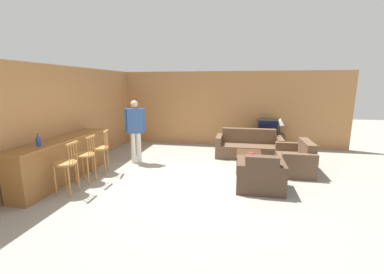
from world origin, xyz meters
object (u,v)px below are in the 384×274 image
at_px(bar_chair_mid, 85,158).
at_px(bottle, 38,140).
at_px(tv_unit, 267,141).
at_px(tv, 268,127).
at_px(coffee_table, 249,156).
at_px(person_by_window, 135,128).
at_px(bar_chair_far, 100,151).
at_px(armchair_near, 260,177).
at_px(loveseat_right, 296,160).
at_px(bar_chair_near, 67,166).
at_px(couch_far, 248,147).
at_px(table_lamp, 280,122).
at_px(book_on_table, 251,153).

bearing_deg(bar_chair_mid, bottle, -127.83).
xyz_separation_m(tv_unit, bottle, (-4.77, -4.56, 0.82)).
height_order(tv_unit, tv, tv).
height_order(coffee_table, person_by_window, person_by_window).
height_order(bar_chair_far, tv, bar_chair_far).
bearing_deg(person_by_window, armchair_near, -21.79).
relative_size(loveseat_right, person_by_window, 0.77).
xyz_separation_m(bar_chair_mid, armchair_near, (3.78, 0.28, -0.28)).
bearing_deg(bar_chair_near, couch_far, 43.53).
relative_size(bar_chair_mid, bottle, 4.32).
distance_m(loveseat_right, coffee_table, 1.17).
relative_size(bar_chair_near, coffee_table, 1.10).
height_order(couch_far, loveseat_right, couch_far).
bearing_deg(table_lamp, person_by_window, -150.82).
xyz_separation_m(book_on_table, person_by_window, (-3.11, 0.04, 0.55)).
bearing_deg(bottle, tv, 43.72).
bearing_deg(book_on_table, loveseat_right, 6.27).
bearing_deg(armchair_near, tv_unit, 82.75).
height_order(bottle, person_by_window, person_by_window).
height_order(armchair_near, table_lamp, table_lamp).
height_order(armchair_near, book_on_table, armchair_near).
distance_m(bar_chair_near, person_by_window, 2.31).
xyz_separation_m(loveseat_right, tv, (-0.51, 2.21, 0.48)).
bearing_deg(couch_far, bar_chair_far, -148.87).
distance_m(bar_chair_near, bar_chair_mid, 0.63).
xyz_separation_m(armchair_near, book_on_table, (-0.15, 1.27, 0.15)).
bearing_deg(bar_chair_mid, table_lamp, 39.98).
xyz_separation_m(tv, table_lamp, (0.39, 0.00, 0.16)).
distance_m(tv_unit, book_on_table, 2.42).
height_order(bar_chair_mid, table_lamp, same).
distance_m(bar_chair_mid, tv, 5.75).
height_order(bar_chair_mid, bar_chair_far, same).
height_order(bar_chair_far, couch_far, bar_chair_far).
height_order(couch_far, person_by_window, person_by_window).
relative_size(bar_chair_mid, tv, 1.67).
distance_m(bar_chair_near, tv, 6.19).
bearing_deg(tv_unit, coffee_table, -105.80).
distance_m(tv, table_lamp, 0.42).
relative_size(coffee_table, book_on_table, 4.82).
relative_size(couch_far, coffee_table, 1.99).
relative_size(couch_far, armchair_near, 2.02).
distance_m(tv, bottle, 6.60).
relative_size(couch_far, tv, 3.03).
relative_size(bar_chair_near, person_by_window, 0.61).
height_order(loveseat_right, table_lamp, table_lamp).
xyz_separation_m(bar_chair_near, table_lamp, (4.63, 4.51, 0.36)).
distance_m(loveseat_right, tv, 2.31).
height_order(bar_chair_mid, coffee_table, bar_chair_mid).
distance_m(bar_chair_near, coffee_table, 4.21).
relative_size(couch_far, table_lamp, 3.60).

